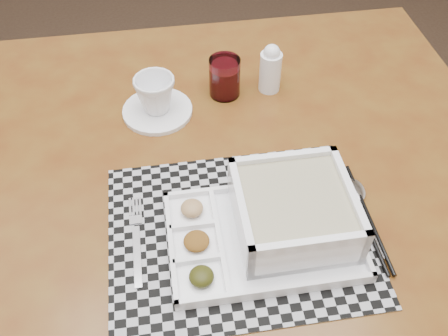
{
  "coord_description": "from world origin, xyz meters",
  "views": [
    {
      "loc": [
        0.55,
        -0.84,
        1.55
      ],
      "look_at": [
        0.63,
        -0.29,
        0.94
      ],
      "focal_mm": 40.0,
      "sensor_mm": 36.0,
      "label": 1
    }
  ],
  "objects": [
    {
      "name": "floor",
      "position": [
        0.0,
        0.0,
        0.0
      ],
      "size": [
        5.0,
        5.0,
        0.0
      ],
      "primitive_type": "plane",
      "color": "#312118",
      "rests_on": "ground"
    },
    {
      "name": "dining_table",
      "position": [
        0.66,
        -0.24,
        0.75
      ],
      "size": [
        1.13,
        1.13,
        0.84
      ],
      "color": "#55260F",
      "rests_on": "ground"
    },
    {
      "name": "placemat",
      "position": [
        0.65,
        -0.35,
        0.84
      ],
      "size": [
        0.45,
        0.37,
        0.0
      ],
      "primitive_type": "cube",
      "rotation": [
        0.0,
        0.0,
        0.01
      ],
      "color": "#9B9CA2",
      "rests_on": "dining_table"
    },
    {
      "name": "serving_tray",
      "position": [
        0.72,
        -0.36,
        0.88
      ],
      "size": [
        0.32,
        0.23,
        0.09
      ],
      "color": "white",
      "rests_on": "placemat"
    },
    {
      "name": "fork",
      "position": [
        0.47,
        -0.34,
        0.84
      ],
      "size": [
        0.02,
        0.19,
        0.0
      ],
      "color": "#BBBBC2",
      "rests_on": "placemat"
    },
    {
      "name": "spoon",
      "position": [
        0.87,
        -0.3,
        0.85
      ],
      "size": [
        0.04,
        0.18,
        0.01
      ],
      "color": "#BBBBC2",
      "rests_on": "placemat"
    },
    {
      "name": "chopsticks",
      "position": [
        0.87,
        -0.35,
        0.85
      ],
      "size": [
        0.02,
        0.24,
        0.01
      ],
      "color": "black",
      "rests_on": "placemat"
    },
    {
      "name": "saucer",
      "position": [
        0.52,
        -0.02,
        0.84
      ],
      "size": [
        0.15,
        0.15,
        0.01
      ],
      "primitive_type": "cylinder",
      "color": "white",
      "rests_on": "dining_table"
    },
    {
      "name": "cup",
      "position": [
        0.52,
        -0.02,
        0.89
      ],
      "size": [
        0.1,
        0.1,
        0.08
      ],
      "primitive_type": "imported",
      "rotation": [
        0.0,
        0.0,
        0.17
      ],
      "color": "white",
      "rests_on": "saucer"
    },
    {
      "name": "juice_glass",
      "position": [
        0.68,
        0.03,
        0.88
      ],
      "size": [
        0.07,
        0.07,
        0.09
      ],
      "color": "white",
      "rests_on": "dining_table"
    },
    {
      "name": "creamer_bottle",
      "position": [
        0.78,
        0.03,
        0.89
      ],
      "size": [
        0.05,
        0.05,
        0.11
      ],
      "color": "white",
      "rests_on": "dining_table"
    }
  ]
}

